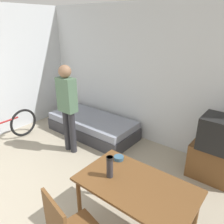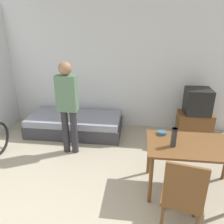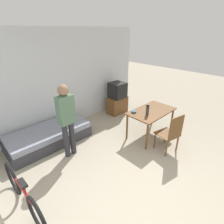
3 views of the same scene
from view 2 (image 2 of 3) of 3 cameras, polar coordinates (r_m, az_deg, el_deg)
The scene contains 8 objects.
wall_back at distance 4.86m, azimuth -0.09°, elevation 11.56°, with size 5.63×0.06×2.70m.
daybed at distance 4.83m, azimuth -9.64°, elevation -3.20°, with size 2.00×0.91×0.40m.
tv at distance 4.72m, azimuth 20.98°, elevation -0.84°, with size 0.68×0.48×1.06m.
dining_table at distance 3.16m, azimuth 20.72°, elevation -9.36°, with size 1.26×0.74×0.74m.
wooden_chair at distance 2.58m, azimuth 18.01°, elevation -19.94°, with size 0.53×0.53×0.98m.
person_standing at distance 3.83m, azimuth -11.54°, elevation 2.48°, with size 0.34×0.22×1.67m.
thermos_flask at distance 2.92m, azimuth 15.90°, elevation -6.18°, with size 0.08×0.08×0.26m.
mate_bowl at distance 3.24m, azimuth 12.91°, elevation -5.33°, with size 0.12×0.12×0.05m.
Camera 2 is at (0.60, -1.41, 2.21)m, focal length 35.00 mm.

